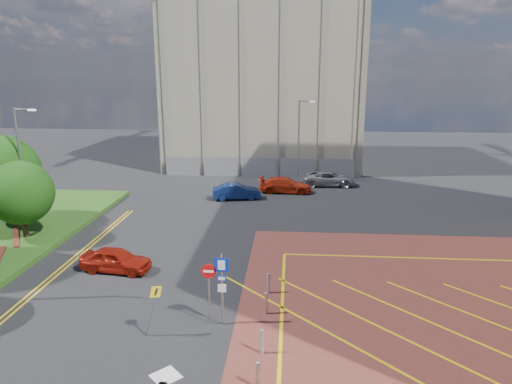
# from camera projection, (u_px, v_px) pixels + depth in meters

# --- Properties ---
(ground) EXTENTS (140.00, 140.00, 0.00)m
(ground) POSITION_uv_depth(u_px,v_px,m) (207.00, 337.00, 18.56)
(ground) COLOR black
(ground) RESTS_ON ground
(tree_c) EXTENTS (4.00, 4.00, 4.90)m
(tree_c) POSITION_uv_depth(u_px,v_px,m) (21.00, 193.00, 28.41)
(tree_c) COLOR #3D2B1C
(tree_c) RESTS_ON grass_bed
(tree_d) EXTENTS (5.00, 5.00, 6.08)m
(tree_d) POSITION_uv_depth(u_px,v_px,m) (3.00, 172.00, 31.36)
(tree_d) COLOR #3D2B1C
(tree_d) RESTS_ON grass_bed
(lamp_left_far) EXTENTS (1.53, 0.16, 8.00)m
(lamp_left_far) POSITION_uv_depth(u_px,v_px,m) (22.00, 163.00, 30.04)
(lamp_left_far) COLOR #9EA0A8
(lamp_left_far) RESTS_ON grass_bed
(lamp_back) EXTENTS (1.53, 0.16, 8.00)m
(lamp_back) POSITION_uv_depth(u_px,v_px,m) (300.00, 138.00, 44.19)
(lamp_back) COLOR #9EA0A8
(lamp_back) RESTS_ON ground
(sign_cluster) EXTENTS (1.17, 0.12, 3.20)m
(sign_cluster) POSITION_uv_depth(u_px,v_px,m) (217.00, 282.00, 19.00)
(sign_cluster) COLOR #9EA0A8
(sign_cluster) RESTS_ON ground
(warning_sign) EXTENTS (0.77, 0.42, 2.25)m
(warning_sign) POSITION_uv_depth(u_px,v_px,m) (153.00, 305.00, 18.23)
(warning_sign) COLOR #9EA0A8
(warning_sign) RESTS_ON ground
(bollard_row) EXTENTS (0.14, 11.14, 0.90)m
(bollard_row) POSITION_uv_depth(u_px,v_px,m) (261.00, 353.00, 16.66)
(bollard_row) COLOR #9EA0A8
(bollard_row) RESTS_ON forecourt
(construction_building) EXTENTS (21.20, 19.20, 22.00)m
(construction_building) POSITION_uv_depth(u_px,v_px,m) (265.00, 69.00, 54.41)
(construction_building) COLOR #ADA28D
(construction_building) RESTS_ON ground
(construction_fence) EXTENTS (21.60, 0.06, 2.00)m
(construction_fence) POSITION_uv_depth(u_px,v_px,m) (269.00, 167.00, 47.19)
(construction_fence) COLOR gray
(construction_fence) RESTS_ON ground
(car_red_left) EXTENTS (3.96, 1.96, 1.30)m
(car_red_left) POSITION_uv_depth(u_px,v_px,m) (116.00, 260.00, 24.61)
(car_red_left) COLOR #9D1A0D
(car_red_left) RESTS_ON ground
(car_blue_back) EXTENTS (4.28, 2.17, 1.35)m
(car_blue_back) POSITION_uv_depth(u_px,v_px,m) (237.00, 191.00, 38.85)
(car_blue_back) COLOR navy
(car_blue_back) RESTS_ON ground
(car_red_back) EXTENTS (4.74, 2.04, 1.36)m
(car_red_back) POSITION_uv_depth(u_px,v_px,m) (285.00, 185.00, 41.08)
(car_red_back) COLOR red
(car_red_back) RESTS_ON ground
(car_silver_back) EXTENTS (5.06, 2.50, 1.38)m
(car_silver_back) POSITION_uv_depth(u_px,v_px,m) (329.00, 179.00, 43.58)
(car_silver_back) COLOR #9A9BA0
(car_silver_back) RESTS_ON ground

